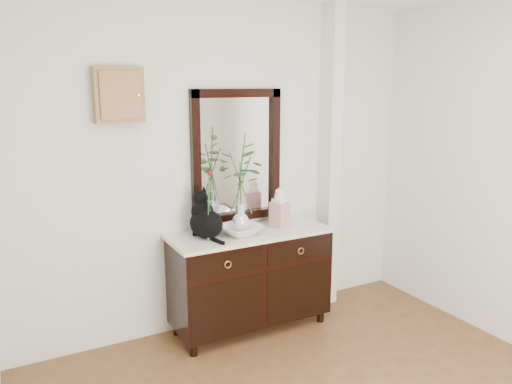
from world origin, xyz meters
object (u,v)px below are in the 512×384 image
sideboard (250,275)px  cat (206,214)px  ginger_jar (280,207)px  lotus_bowl (241,230)px

sideboard → cat: 0.68m
sideboard → cat: size_ratio=3.55×
cat → ginger_jar: size_ratio=1.09×
sideboard → cat: cat is taller
sideboard → cat: bearing=176.4°
cat → lotus_bowl: bearing=-27.2°
lotus_bowl → ginger_jar: 0.41m
cat → lotus_bowl: (0.27, -0.06, -0.15)m
lotus_bowl → ginger_jar: bearing=7.3°
cat → ginger_jar: (0.66, -0.01, -0.02)m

